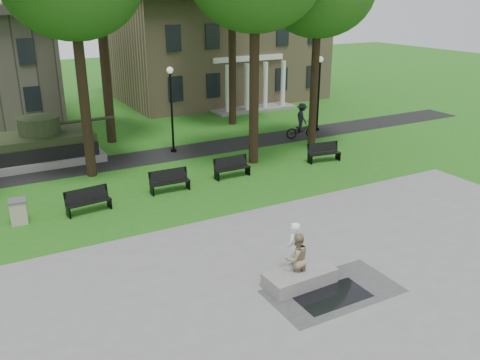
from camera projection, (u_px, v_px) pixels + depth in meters
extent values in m
plane|color=#1D5F16|center=(288.00, 241.00, 18.29)|extent=(120.00, 120.00, 0.00)
cube|color=gray|center=(388.00, 312.00, 14.17)|extent=(22.00, 16.00, 0.02)
cube|color=black|center=(167.00, 154.00, 28.17)|extent=(44.00, 2.60, 0.01)
cube|color=#9E8460|center=(216.00, 49.00, 42.84)|extent=(16.00, 11.00, 8.00)
cube|color=silver|center=(248.00, 58.00, 38.38)|extent=(6.00, 0.30, 0.40)
cylinder|color=black|center=(84.00, 94.00, 23.53)|extent=(0.48, 0.48, 8.00)
cylinder|color=black|center=(254.00, 83.00, 25.44)|extent=(0.50, 0.50, 8.32)
cylinder|color=black|center=(314.00, 80.00, 28.41)|extent=(0.46, 0.46, 7.68)
cylinder|color=black|center=(105.00, 64.00, 28.97)|extent=(0.54, 0.54, 9.28)
cylinder|color=black|center=(232.00, 60.00, 33.33)|extent=(0.50, 0.50, 8.64)
cylinder|color=black|center=(172.00, 113.00, 27.89)|extent=(0.12, 0.12, 4.40)
sphere|color=silver|center=(170.00, 70.00, 27.08)|extent=(0.36, 0.36, 0.36)
cylinder|color=black|center=(174.00, 150.00, 28.62)|extent=(0.32, 0.32, 0.16)
cylinder|color=black|center=(318.00, 97.00, 32.40)|extent=(0.12, 0.12, 4.40)
sphere|color=silver|center=(321.00, 59.00, 31.59)|extent=(0.36, 0.36, 0.36)
cylinder|color=black|center=(317.00, 129.00, 33.13)|extent=(0.32, 0.32, 0.16)
cube|color=gray|center=(38.00, 158.00, 26.82)|extent=(6.50, 3.40, 0.40)
cube|color=#2A341B|center=(36.00, 145.00, 26.56)|extent=(5.80, 2.80, 1.10)
cube|color=black|center=(40.00, 155.00, 25.52)|extent=(5.80, 0.35, 0.70)
cube|color=black|center=(33.00, 142.00, 27.74)|extent=(5.80, 0.35, 0.70)
cylinder|color=#2A341B|center=(39.00, 125.00, 26.35)|extent=(2.10, 2.10, 0.90)
cylinder|color=#2A341B|center=(84.00, 121.00, 27.39)|extent=(3.20, 0.18, 0.18)
cube|color=black|center=(332.00, 296.00, 14.90)|extent=(2.20, 1.20, 0.00)
cube|color=gray|center=(300.00, 278.00, 15.44)|extent=(2.23, 1.06, 0.45)
cube|color=brown|center=(288.00, 274.00, 16.03)|extent=(0.81, 0.40, 0.07)
imported|color=white|center=(293.00, 248.00, 15.84)|extent=(0.76, 0.72, 1.75)
imported|color=#958360|center=(297.00, 259.00, 15.35)|extent=(0.85, 0.69, 1.65)
imported|color=black|center=(301.00, 130.00, 31.20)|extent=(2.06, 1.07, 1.03)
imported|color=black|center=(302.00, 117.00, 30.93)|extent=(0.85, 1.22, 1.72)
cube|color=black|center=(89.00, 202.00, 20.52)|extent=(1.84, 0.65, 0.05)
cube|color=black|center=(87.00, 194.00, 20.60)|extent=(1.81, 0.36, 0.50)
cube|color=black|center=(68.00, 211.00, 20.21)|extent=(0.11, 0.45, 0.45)
cube|color=black|center=(110.00, 203.00, 20.98)|extent=(0.11, 0.45, 0.45)
cube|color=black|center=(170.00, 182.00, 22.69)|extent=(1.81, 0.50, 0.05)
cube|color=black|center=(168.00, 175.00, 22.76)|extent=(1.80, 0.20, 0.50)
cube|color=black|center=(152.00, 190.00, 22.38)|extent=(0.07, 0.45, 0.45)
cube|color=black|center=(188.00, 184.00, 23.15)|extent=(0.07, 0.45, 0.45)
cube|color=black|center=(232.00, 169.00, 24.49)|extent=(1.80, 0.46, 0.05)
cube|color=black|center=(230.00, 161.00, 24.57)|extent=(1.80, 0.17, 0.50)
cube|color=black|center=(217.00, 176.00, 24.18)|extent=(0.06, 0.45, 0.45)
cube|color=black|center=(248.00, 170.00, 24.95)|extent=(0.06, 0.45, 0.45)
cube|color=black|center=(324.00, 153.00, 26.80)|extent=(1.84, 0.69, 0.05)
cube|color=black|center=(322.00, 147.00, 26.88)|extent=(1.80, 0.39, 0.50)
cube|color=black|center=(311.00, 160.00, 26.50)|extent=(0.12, 0.45, 0.45)
cube|color=black|center=(337.00, 155.00, 27.27)|extent=(0.12, 0.45, 0.45)
cube|color=#AEA28F|center=(19.00, 212.00, 19.59)|extent=(0.66, 0.66, 0.90)
cube|color=#4C4C4C|center=(17.00, 201.00, 19.42)|extent=(0.73, 0.73, 0.06)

